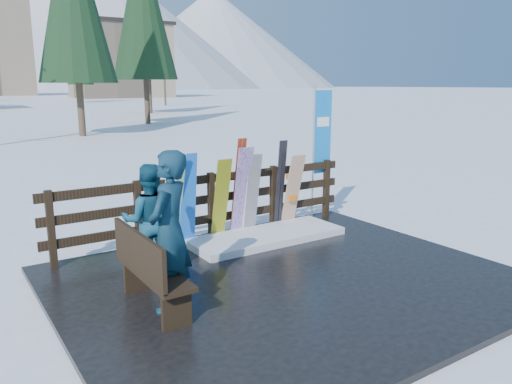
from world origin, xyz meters
TOP-DOWN VIEW (x-y plane):
  - ground at (0.00, 0.00)m, footprint 700.00×700.00m
  - deck at (0.00, 0.00)m, footprint 6.00×5.00m
  - fence at (0.00, 2.20)m, footprint 5.60×0.10m
  - snow_patch at (0.73, 1.60)m, footprint 2.70×1.00m
  - bench at (-1.95, 0.15)m, footprint 0.41×1.50m
  - snowboard_0 at (-0.54, 1.98)m, footprint 0.26×0.22m
  - snowboard_1 at (-0.80, 1.98)m, footprint 0.31×0.44m
  - snowboard_2 at (0.07, 1.98)m, footprint 0.26×0.35m
  - snowboard_3 at (0.48, 1.98)m, footprint 0.29×0.34m
  - snowboard_4 at (0.69, 1.98)m, footprint 0.25×0.28m
  - snowboard_5 at (1.58, 1.98)m, footprint 0.30×0.36m
  - ski_pair_a at (0.45, 2.05)m, footprint 0.16×0.33m
  - ski_pair_b at (1.35, 2.05)m, footprint 0.17×0.19m
  - rental_flag at (2.45, 2.25)m, footprint 0.45×0.04m
  - person_front at (-1.72, 0.03)m, footprint 0.82×0.80m
  - person_back at (-1.52, 1.16)m, footprint 0.94×0.85m
  - trees at (3.92, 45.74)m, footprint 42.08×68.59m

SIDE VIEW (x-z plane):
  - ground at x=0.00m, z-range 0.00..0.00m
  - deck at x=0.00m, z-range 0.00..0.08m
  - snow_patch at x=0.73m, z-range 0.08..0.20m
  - bench at x=-1.95m, z-range 0.11..1.08m
  - fence at x=0.00m, z-range 0.16..1.31m
  - snowboard_5 at x=1.58m, z-range 0.08..1.45m
  - snowboard_2 at x=0.07m, z-range 0.08..1.50m
  - snowboard_4 at x=0.69m, z-range 0.08..1.53m
  - snowboard_0 at x=-0.54m, z-range 0.08..1.64m
  - snowboard_1 at x=-0.80m, z-range 0.08..1.64m
  - person_back at x=-1.52m, z-range 0.08..1.65m
  - snowboard_3 at x=0.48m, z-range 0.08..1.67m
  - ski_pair_b at x=1.35m, z-range 0.08..1.72m
  - ski_pair_a at x=0.45m, z-range 0.08..1.81m
  - person_front at x=-1.72m, z-range 0.08..1.98m
  - rental_flag at x=2.45m, z-range 0.39..2.99m
  - trees at x=3.92m, z-range -0.80..12.28m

